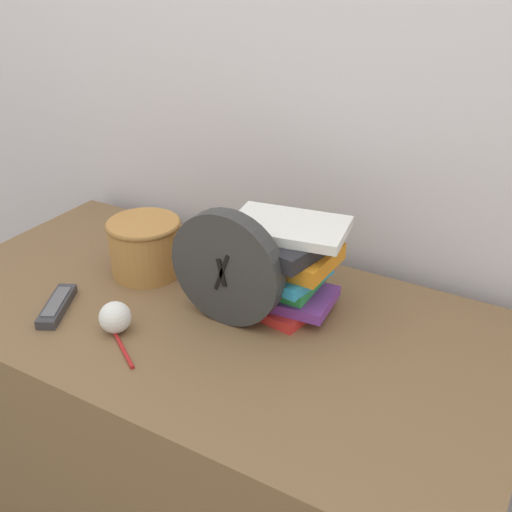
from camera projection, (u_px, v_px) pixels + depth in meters
The scene contains 8 objects.
wall_back at pixel (297, 68), 1.38m from camera, with size 6.00×0.04×2.40m.
desk at pixel (212, 442), 1.46m from camera, with size 1.29×0.67×0.76m.
desk_clock at pixel (227, 269), 1.19m from camera, with size 0.25×0.04×0.25m.
book_stack at pixel (281, 262), 1.26m from camera, with size 0.27×0.21×0.20m.
basket at pixel (145, 245), 1.40m from camera, with size 0.17×0.17×0.13m.
tv_remote at pixel (57, 306), 1.28m from camera, with size 0.11×0.15×0.02m.
crumpled_paper_ball at pixel (115, 317), 1.20m from camera, with size 0.07×0.07×0.07m.
pen at pixel (123, 349), 1.16m from camera, with size 0.11×0.08×0.01m.
Camera 1 is at (0.63, -0.54, 1.47)m, focal length 42.00 mm.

